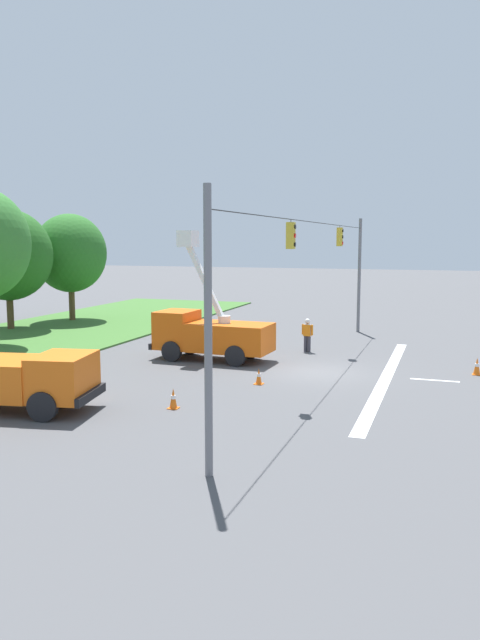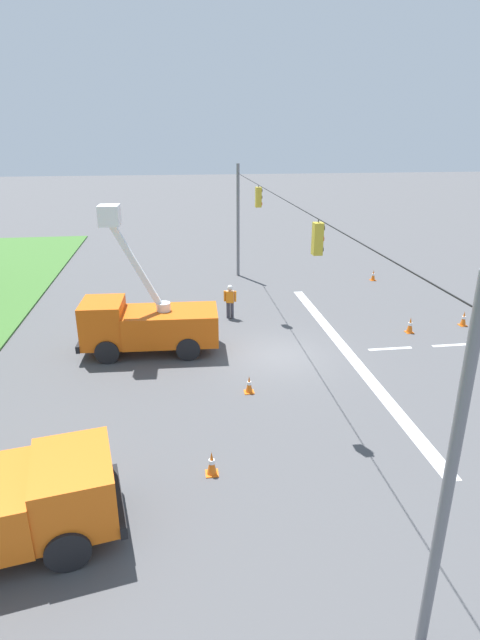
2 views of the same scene
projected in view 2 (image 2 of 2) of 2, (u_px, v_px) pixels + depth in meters
The scene contains 11 objects.
ground_plane at pixel (278, 355), 21.46m from camera, with size 200.00×200.00×0.00m, color #4C4C4F.
lane_markings at pixel (379, 349), 22.03m from camera, with size 17.60×15.25×0.01m.
signal_gantry at pixel (281, 258), 20.02m from camera, with size 26.20×0.33×7.20m.
utility_truck_bucket_lift at pixel (146, 322), 21.35m from camera, with size 2.55×5.95×6.32m.
road_worker at pixel (230, 300), 25.43m from camera, with size 0.33×0.64×1.77m.
traffic_cone_foreground_left at pixel (464, 319), 24.64m from camera, with size 0.36×0.36×0.74m.
traffic_cone_mid_left at pixel (249, 384), 18.27m from camera, with size 0.36×0.36×0.67m.
traffic_cone_mid_right at pixel (118, 320), 24.45m from camera, with size 0.36×0.36×0.74m.
traffic_cone_near_bucket at pixel (373, 275), 32.24m from camera, with size 0.36×0.36×0.69m.
traffic_cone_lane_edge_a at pixel (410, 325), 23.76m from camera, with size 0.36×0.36×0.77m.
traffic_cone_far_left at pixel (212, 463), 13.86m from camera, with size 0.36×0.36×0.72m.
Camera 2 is at (-19.15, 4.28, 8.97)m, focal length 28.00 mm.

